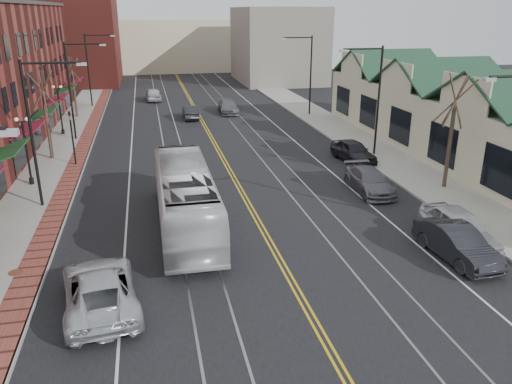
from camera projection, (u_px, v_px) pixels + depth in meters
name	position (u px, v px, depth m)	size (l,w,h in m)	color
ground	(336.00, 361.00, 15.89)	(160.00, 160.00, 0.00)	black
sidewalk_left	(46.00, 184.00, 31.82)	(4.00, 120.00, 0.15)	gray
sidewalk_right	(392.00, 161.00, 36.63)	(4.00, 120.00, 0.15)	gray
building_right	(469.00, 128.00, 37.07)	(8.00, 36.00, 4.60)	beige
backdrop_left	(69.00, 35.00, 74.54)	(14.00, 18.00, 14.00)	maroon
backdrop_mid	(172.00, 45.00, 92.37)	(22.00, 14.00, 9.00)	beige
backdrop_right	(278.00, 45.00, 76.67)	(12.00, 16.00, 11.00)	slate
streetlight_l_1	(38.00, 119.00, 26.64)	(3.33, 0.25, 8.00)	black
streetlight_l_2	(74.00, 81.00, 41.33)	(3.33, 0.25, 8.00)	black
streetlight_l_3	(92.00, 62.00, 56.01)	(3.33, 0.25, 8.00)	black
streetlight_r_1	(374.00, 90.00, 36.58)	(3.33, 0.25, 8.00)	black
streetlight_r_2	(307.00, 67.00, 51.26)	(3.33, 0.25, 8.00)	black
lamppost_l_2	(27.00, 153.00, 30.93)	(0.84, 0.28, 4.27)	black
lamppost_l_3	(60.00, 111.00, 43.78)	(0.84, 0.28, 4.27)	black
tree_left_near	(46.00, 113.00, 36.05)	(1.78, 1.37, 6.48)	#382B21
tree_left_far	(74.00, 86.00, 50.81)	(1.66, 1.28, 6.02)	#382B21
tree_right_mid	(452.00, 130.00, 29.96)	(1.90, 1.46, 6.93)	#382B21
manhole_far	(16.00, 272.00, 20.93)	(0.60, 0.60, 0.02)	#592D19
traffic_signal	(72.00, 134.00, 34.99)	(0.18, 0.15, 3.80)	black
transit_bus	(185.00, 198.00, 25.20)	(2.69, 11.49, 3.20)	silver
parked_suv	(100.00, 289.00, 18.49)	(2.57, 5.58, 1.55)	silver
parked_car_a	(459.00, 228.00, 23.56)	(2.00, 4.98, 1.70)	#B8B9BF
parked_car_b	(457.00, 243.00, 22.19)	(1.61, 4.63, 1.52)	#222227
parked_car_c	(369.00, 181.00, 30.51)	(1.96, 4.81, 1.40)	slate
parked_car_d	(353.00, 151.00, 36.68)	(1.83, 4.55, 1.55)	black
distant_car_left	(190.00, 112.00, 51.20)	(1.46, 4.19, 1.38)	#232228
distant_car_right	(228.00, 107.00, 54.03)	(1.96, 4.81, 1.40)	slate
distant_car_far	(153.00, 94.00, 61.45)	(1.83, 4.55, 1.55)	silver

